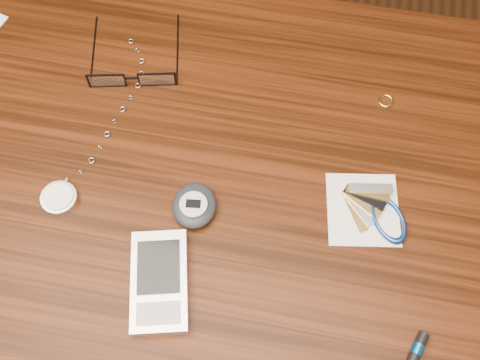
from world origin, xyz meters
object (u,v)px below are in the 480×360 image
(notepad_keys, at_px, (375,212))
(pedometer, at_px, (194,206))
(pocket_watch, at_px, (63,193))
(pda_phone, at_px, (159,281))
(eyeglasses, at_px, (132,76))
(desk, at_px, (204,221))

(notepad_keys, bearing_deg, pedometer, -170.53)
(pocket_watch, height_order, pda_phone, pda_phone)
(eyeglasses, relative_size, pocket_watch, 0.52)
(notepad_keys, bearing_deg, eyeglasses, 158.55)
(pda_phone, bearing_deg, pedometer, 79.54)
(desk, distance_m, pda_phone, 0.17)
(desk, distance_m, pedometer, 0.12)
(pocket_watch, distance_m, pda_phone, 0.17)
(desk, relative_size, pocket_watch, 3.47)
(pocket_watch, bearing_deg, desk, 13.14)
(eyeglasses, xyz_separation_m, pedometer, (0.13, -0.17, -0.00))
(desk, bearing_deg, pocket_watch, -166.86)
(pedometer, height_order, notepad_keys, pedometer)
(eyeglasses, distance_m, pda_phone, 0.30)
(eyeglasses, bearing_deg, pocket_watch, -102.07)
(eyeglasses, bearing_deg, notepad_keys, -21.45)
(eyeglasses, height_order, pocket_watch, eyeglasses)
(desk, distance_m, pocket_watch, 0.20)
(eyeglasses, distance_m, pocket_watch, 0.19)
(eyeglasses, xyz_separation_m, notepad_keys, (0.35, -0.14, -0.01))
(pocket_watch, bearing_deg, pda_phone, -30.91)
(desk, xyz_separation_m, pedometer, (0.00, -0.03, 0.11))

